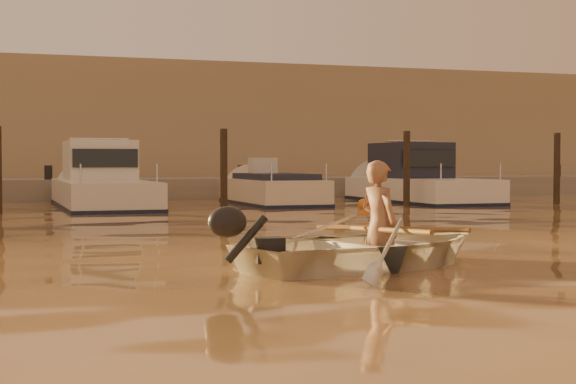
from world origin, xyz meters
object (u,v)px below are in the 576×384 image
object	(u,v)px
person	(379,226)
moored_boat_2	(103,183)
moored_boat_4	(420,181)
dinghy	(373,247)
waterfront_building	(143,130)
moored_boat_3	(273,196)

from	to	relation	value
person	moored_boat_2	xyz separation A→B (m)	(-1.41, 14.09, 0.17)
moored_boat_2	moored_boat_4	size ratio (longest dim) A/B	1.06
moored_boat_2	moored_boat_4	bearing A→B (deg)	0.00
dinghy	waterfront_building	distance (m)	25.26
moored_boat_3	moored_boat_4	xyz separation A→B (m)	(4.55, 0.00, 0.40)
moored_boat_2	moored_boat_4	xyz separation A→B (m)	(9.21, 0.00, 0.00)
dinghy	moored_boat_4	size ratio (longest dim) A/B	0.49
dinghy	moored_boat_2	distance (m)	14.19
person	moored_boat_3	size ratio (longest dim) A/B	0.28
person	waterfront_building	xyz separation A→B (m)	(1.47, 25.09, 1.95)
dinghy	moored_boat_2	size ratio (longest dim) A/B	0.46
moored_boat_3	waterfront_building	distance (m)	11.35
dinghy	person	distance (m)	0.25
moored_boat_4	waterfront_building	xyz separation A→B (m)	(-6.32, 11.00, 1.77)
moored_boat_4	moored_boat_2	bearing A→B (deg)	180.00
dinghy	moored_boat_3	distance (m)	14.51
waterfront_building	person	bearing A→B (deg)	-93.36
dinghy	person	size ratio (longest dim) A/B	2.22
waterfront_building	dinghy	bearing A→B (deg)	-93.57
waterfront_building	moored_boat_3	bearing A→B (deg)	-80.85
dinghy	moored_boat_4	xyz separation A→B (m)	(7.89, 14.12, 0.40)
person	waterfront_building	distance (m)	25.21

